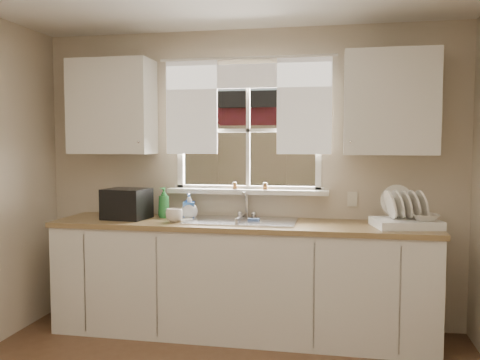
% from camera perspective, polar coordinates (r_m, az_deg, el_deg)
% --- Properties ---
extents(room_walls, '(3.62, 4.02, 2.50)m').
position_cam_1_polar(room_walls, '(2.35, -7.88, -3.24)').
color(room_walls, beige).
rests_on(room_walls, ground).
extents(window, '(1.38, 0.16, 1.06)m').
position_cam_1_polar(window, '(4.34, 0.87, 3.43)').
color(window, white).
rests_on(window, room_walls).
extents(curtains, '(1.50, 0.03, 0.81)m').
position_cam_1_polar(curtains, '(4.31, 0.76, 9.39)').
color(curtains, white).
rests_on(curtains, room_walls).
extents(base_cabinets, '(3.00, 0.62, 0.87)m').
position_cam_1_polar(base_cabinets, '(4.17, 0.08, -11.20)').
color(base_cabinets, silver).
rests_on(base_cabinets, ground).
extents(countertop, '(3.04, 0.65, 0.04)m').
position_cam_1_polar(countertop, '(4.08, 0.08, -5.02)').
color(countertop, olive).
rests_on(countertop, base_cabinets).
extents(upper_cabinet_left, '(0.70, 0.33, 0.80)m').
position_cam_1_polar(upper_cabinet_left, '(4.53, -14.15, 7.94)').
color(upper_cabinet_left, silver).
rests_on(upper_cabinet_left, room_walls).
extents(upper_cabinet_right, '(0.70, 0.33, 0.80)m').
position_cam_1_polar(upper_cabinet_right, '(4.13, 16.52, 8.28)').
color(upper_cabinet_right, silver).
rests_on(upper_cabinet_right, room_walls).
extents(wall_outlet, '(0.08, 0.01, 0.12)m').
position_cam_1_polar(wall_outlet, '(4.29, 12.50, -2.11)').
color(wall_outlet, beige).
rests_on(wall_outlet, room_walls).
extents(sill_jars, '(0.30, 0.04, 0.06)m').
position_cam_1_polar(sill_jars, '(4.29, 1.12, -0.67)').
color(sill_jars, brown).
rests_on(sill_jars, window).
extents(backyard, '(20.00, 10.00, 6.13)m').
position_cam_1_polar(backyard, '(10.87, 10.06, 14.23)').
color(backyard, '#335421').
rests_on(backyard, ground).
extents(sink, '(0.88, 0.52, 0.40)m').
position_cam_1_polar(sink, '(4.12, 0.16, -5.67)').
color(sink, '#B7B7BC').
rests_on(sink, countertop).
extents(dish_rack, '(0.53, 0.45, 0.31)m').
position_cam_1_polar(dish_rack, '(4.01, 18.07, -4.01)').
color(dish_rack, white).
rests_on(dish_rack, countertop).
extents(bowl, '(0.22, 0.22, 0.05)m').
position_cam_1_polar(bowl, '(3.98, 20.05, -3.94)').
color(bowl, silver).
rests_on(bowl, dish_rack).
extents(soap_bottle_a, '(0.12, 0.13, 0.26)m').
position_cam_1_polar(soap_bottle_a, '(4.35, -8.55, -2.52)').
color(soap_bottle_a, '#2B863B').
rests_on(soap_bottle_a, countertop).
extents(soap_bottle_b, '(0.11, 0.11, 0.21)m').
position_cam_1_polar(soap_bottle_b, '(4.28, -5.75, -2.93)').
color(soap_bottle_b, '#3267BB').
rests_on(soap_bottle_b, countertop).
extents(soap_bottle_c, '(0.15, 0.15, 0.18)m').
position_cam_1_polar(soap_bottle_c, '(4.28, -5.71, -3.11)').
color(soap_bottle_c, beige).
rests_on(soap_bottle_c, countertop).
extents(saucer, '(0.18, 0.18, 0.01)m').
position_cam_1_polar(saucer, '(4.19, -6.56, -4.44)').
color(saucer, silver).
rests_on(saucer, countertop).
extents(cup, '(0.15, 0.15, 0.11)m').
position_cam_1_polar(cup, '(4.10, -7.39, -3.96)').
color(cup, silver).
rests_on(cup, countertop).
extents(black_appliance, '(0.38, 0.34, 0.25)m').
position_cam_1_polar(black_appliance, '(4.34, -12.59, -2.61)').
color(black_appliance, black).
rests_on(black_appliance, countertop).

